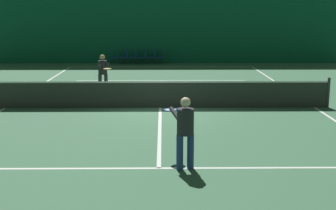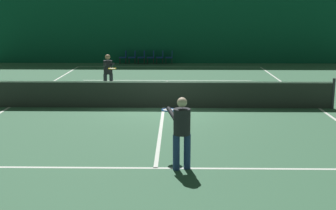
{
  "view_description": "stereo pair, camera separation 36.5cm",
  "coord_description": "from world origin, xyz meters",
  "px_view_note": "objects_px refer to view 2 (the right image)",
  "views": [
    {
      "loc": [
        0.09,
        -16.2,
        3.45
      ],
      "look_at": [
        0.23,
        -3.95,
        0.92
      ],
      "focal_mm": 50.0,
      "sensor_mm": 36.0,
      "label": 1
    },
    {
      "loc": [
        0.46,
        -16.2,
        3.45
      ],
      "look_at": [
        0.23,
        -3.95,
        0.92
      ],
      "focal_mm": 50.0,
      "sensor_mm": 36.0,
      "label": 2
    }
  ],
  "objects_px": {
    "tennis_net": "(164,94)",
    "player_far": "(108,71)",
    "courtside_chair_2": "(142,56)",
    "courtside_chair_4": "(161,56)",
    "courtside_chair_0": "(124,56)",
    "player_near": "(181,127)",
    "courtside_chair_3": "(152,56)",
    "courtside_chair_5": "(170,56)",
    "courtside_chair_1": "(133,56)"
  },
  "relations": [
    {
      "from": "tennis_net",
      "to": "courtside_chair_5",
      "type": "relative_size",
      "value": 14.29
    },
    {
      "from": "player_near",
      "to": "player_far",
      "type": "distance_m",
      "value": 9.86
    },
    {
      "from": "courtside_chair_5",
      "to": "courtside_chair_2",
      "type": "bearing_deg",
      "value": -90.0
    },
    {
      "from": "tennis_net",
      "to": "courtside_chair_2",
      "type": "distance_m",
      "value": 13.43
    },
    {
      "from": "player_far",
      "to": "courtside_chair_0",
      "type": "bearing_deg",
      "value": 164.58
    },
    {
      "from": "courtside_chair_0",
      "to": "courtside_chair_5",
      "type": "height_order",
      "value": "same"
    },
    {
      "from": "courtside_chair_1",
      "to": "player_near",
      "type": "bearing_deg",
      "value": 8.24
    },
    {
      "from": "tennis_net",
      "to": "courtside_chair_2",
      "type": "relative_size",
      "value": 14.29
    },
    {
      "from": "courtside_chair_5",
      "to": "courtside_chair_4",
      "type": "bearing_deg",
      "value": -90.0
    },
    {
      "from": "tennis_net",
      "to": "courtside_chair_0",
      "type": "xyz_separation_m",
      "value": [
        -2.88,
        13.32,
        -0.03
      ]
    },
    {
      "from": "tennis_net",
      "to": "courtside_chair_4",
      "type": "relative_size",
      "value": 14.29
    },
    {
      "from": "courtside_chair_2",
      "to": "courtside_chair_4",
      "type": "distance_m",
      "value": 1.17
    },
    {
      "from": "courtside_chair_1",
      "to": "courtside_chair_5",
      "type": "bearing_deg",
      "value": 90.0
    },
    {
      "from": "courtside_chair_2",
      "to": "courtside_chair_5",
      "type": "distance_m",
      "value": 1.75
    },
    {
      "from": "courtside_chair_1",
      "to": "courtside_chair_3",
      "type": "height_order",
      "value": "same"
    },
    {
      "from": "tennis_net",
      "to": "courtside_chair_0",
      "type": "bearing_deg",
      "value": 102.2
    },
    {
      "from": "tennis_net",
      "to": "courtside_chair_1",
      "type": "bearing_deg",
      "value": 99.77
    },
    {
      "from": "player_far",
      "to": "courtside_chair_4",
      "type": "relative_size",
      "value": 1.9
    },
    {
      "from": "courtside_chair_5",
      "to": "courtside_chair_0",
      "type": "bearing_deg",
      "value": -90.0
    },
    {
      "from": "courtside_chair_0",
      "to": "courtside_chair_5",
      "type": "xyz_separation_m",
      "value": [
        2.92,
        0.0,
        0.0
      ]
    },
    {
      "from": "player_far",
      "to": "courtside_chair_0",
      "type": "distance_m",
      "value": 10.34
    },
    {
      "from": "courtside_chair_4",
      "to": "player_far",
      "type": "bearing_deg",
      "value": -10.12
    },
    {
      "from": "player_far",
      "to": "courtside_chair_2",
      "type": "xyz_separation_m",
      "value": [
        0.67,
        10.32,
        -0.44
      ]
    },
    {
      "from": "courtside_chair_3",
      "to": "courtside_chair_5",
      "type": "height_order",
      "value": "same"
    },
    {
      "from": "courtside_chair_0",
      "to": "courtside_chair_5",
      "type": "distance_m",
      "value": 2.92
    },
    {
      "from": "tennis_net",
      "to": "player_near",
      "type": "xyz_separation_m",
      "value": [
        0.56,
        -6.41,
        0.42
      ]
    },
    {
      "from": "tennis_net",
      "to": "courtside_chair_2",
      "type": "height_order",
      "value": "tennis_net"
    },
    {
      "from": "courtside_chair_0",
      "to": "courtside_chair_5",
      "type": "relative_size",
      "value": 1.0
    },
    {
      "from": "player_far",
      "to": "courtside_chair_4",
      "type": "distance_m",
      "value": 10.49
    },
    {
      "from": "player_far",
      "to": "courtside_chair_5",
      "type": "bearing_deg",
      "value": 148.58
    },
    {
      "from": "tennis_net",
      "to": "courtside_chair_0",
      "type": "height_order",
      "value": "tennis_net"
    },
    {
      "from": "player_near",
      "to": "courtside_chair_4",
      "type": "relative_size",
      "value": 1.91
    },
    {
      "from": "courtside_chair_3",
      "to": "courtside_chair_0",
      "type": "bearing_deg",
      "value": -90.0
    },
    {
      "from": "player_far",
      "to": "courtside_chair_1",
      "type": "height_order",
      "value": "player_far"
    },
    {
      "from": "tennis_net",
      "to": "player_near",
      "type": "relative_size",
      "value": 7.49
    },
    {
      "from": "courtside_chair_1",
      "to": "courtside_chair_0",
      "type": "bearing_deg",
      "value": -90.0
    },
    {
      "from": "courtside_chair_5",
      "to": "tennis_net",
      "type": "bearing_deg",
      "value": -0.19
    },
    {
      "from": "courtside_chair_0",
      "to": "courtside_chair_5",
      "type": "bearing_deg",
      "value": 90.0
    },
    {
      "from": "tennis_net",
      "to": "courtside_chair_5",
      "type": "bearing_deg",
      "value": 89.81
    },
    {
      "from": "player_far",
      "to": "courtside_chair_5",
      "type": "height_order",
      "value": "player_far"
    },
    {
      "from": "player_far",
      "to": "courtside_chair_4",
      "type": "bearing_deg",
      "value": 151.7
    },
    {
      "from": "courtside_chair_0",
      "to": "courtside_chair_2",
      "type": "distance_m",
      "value": 1.17
    },
    {
      "from": "courtside_chair_1",
      "to": "courtside_chair_3",
      "type": "distance_m",
      "value": 1.17
    },
    {
      "from": "courtside_chair_0",
      "to": "courtside_chair_3",
      "type": "height_order",
      "value": "same"
    },
    {
      "from": "tennis_net",
      "to": "player_far",
      "type": "distance_m",
      "value": 3.85
    },
    {
      "from": "tennis_net",
      "to": "player_far",
      "type": "relative_size",
      "value": 7.52
    },
    {
      "from": "tennis_net",
      "to": "courtside_chair_5",
      "type": "distance_m",
      "value": 13.32
    },
    {
      "from": "courtside_chair_1",
      "to": "courtside_chair_4",
      "type": "bearing_deg",
      "value": 90.0
    },
    {
      "from": "courtside_chair_3",
      "to": "courtside_chair_1",
      "type": "bearing_deg",
      "value": -90.0
    },
    {
      "from": "player_near",
      "to": "courtside_chair_3",
      "type": "relative_size",
      "value": 1.91
    }
  ]
}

